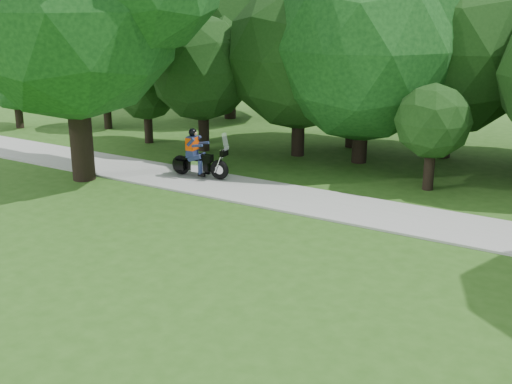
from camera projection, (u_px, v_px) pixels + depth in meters
The scene contains 2 objects.
walkway at pixel (441, 225), 15.67m from camera, with size 60.00×2.20×0.06m, color #A2A29C.
touring_motorcycle at pixel (196, 159), 19.52m from camera, with size 1.96×0.69×1.49m.
Camera 1 is at (3.68, -6.94, 5.49)m, focal length 45.00 mm.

